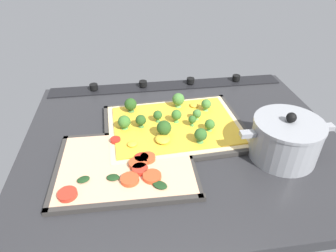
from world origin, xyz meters
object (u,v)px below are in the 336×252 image
at_px(broccoli_pizza, 173,124).
at_px(veggie_pizza_back, 127,165).
at_px(baking_tray_back, 126,166).
at_px(cooking_pot, 285,139).
at_px(baking_tray_front, 175,128).

xyz_separation_m(broccoli_pizza, veggie_pizza_back, (0.13, 0.15, -0.01)).
bearing_deg(baking_tray_back, veggie_pizza_back, 106.20).
distance_m(baking_tray_back, cooking_pot, 0.39).
bearing_deg(baking_tray_front, broccoli_pizza, -14.57).
bearing_deg(veggie_pizza_back, baking_tray_front, -133.76).
relative_size(baking_tray_back, veggie_pizza_back, 1.08).
height_order(baking_tray_front, veggie_pizza_back, veggie_pizza_back).
relative_size(veggie_pizza_back, cooking_pot, 1.34).
distance_m(baking_tray_front, baking_tray_back, 0.20).
xyz_separation_m(baking_tray_front, veggie_pizza_back, (0.14, 0.15, 0.01)).
bearing_deg(baking_tray_back, broccoli_pizza, -133.80).
xyz_separation_m(broccoli_pizza, baking_tray_back, (0.14, 0.14, -0.02)).
bearing_deg(veggie_pizza_back, baking_tray_back, -73.80).
distance_m(baking_tray_back, veggie_pizza_back, 0.01).
bearing_deg(cooking_pot, broccoli_pizza, -31.18).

